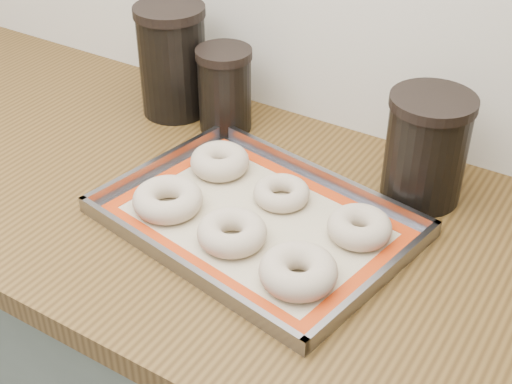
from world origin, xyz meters
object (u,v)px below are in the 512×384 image
Objects in this scene: canister_mid at (225,89)px; bagel_back_right at (359,227)px; canister_right at (426,148)px; canister_left at (173,60)px; bagel_back_mid at (282,193)px; bagel_front_right at (298,271)px; bagel_back_left at (220,161)px; baking_tray at (256,220)px; bagel_front_left at (168,199)px; bagel_front_mid at (232,232)px.

bagel_back_right is at bearing -26.05° from canister_mid.
canister_left is at bearing 177.62° from canister_right.
bagel_front_right is at bearing -52.95° from bagel_back_mid.
bagel_back_mid is (0.13, -0.02, -0.00)m from bagel_back_left.
bagel_back_left is at bearing 172.04° from bagel_back_right.
bagel_front_right is 0.31m from bagel_back_left.
baking_tray is 0.32m from canister_mid.
canister_right is (0.52, -0.02, -0.02)m from canister_left.
bagel_front_left is at bearing -141.76° from canister_right.
bagel_back_left reaches higher than bagel_back_right.
bagel_back_mid is at bearing -25.52° from canister_left.
canister_left is 0.52m from canister_right.
bagel_front_left is 0.30m from bagel_back_right.
canister_left is at bearing 138.31° from bagel_front_mid.
canister_left reaches higher than bagel_front_right.
bagel_back_mid is at bearing -142.58° from canister_right.
bagel_front_left is at bearing -54.73° from canister_left.
bagel_front_right is (0.13, -0.03, 0.00)m from bagel_front_mid.
bagel_back_right is 0.18m from canister_right.
bagel_front_right is at bearing -34.97° from bagel_back_left.
canister_mid is (-0.22, 0.16, 0.06)m from bagel_back_mid.
bagel_front_mid is 0.13m from bagel_back_mid.
canister_mid reaches higher than bagel_back_left.
bagel_back_right is 0.41m from canister_mid.
bagel_back_left is 0.47× the size of canister_left.
bagel_front_mid reaches higher than baking_tray.
canister_right is (0.32, 0.12, 0.07)m from bagel_back_left.
bagel_front_mid is at bearing -144.25° from bagel_back_right.
bagel_front_left is 0.70× the size of canister_mid.
bagel_front_left is 1.11× the size of bagel_back_left.
canister_left reaches higher than bagel_back_right.
canister_right is (0.06, 0.30, 0.07)m from bagel_front_right.
bagel_front_right reaches higher than baking_tray.
bagel_front_left is 1.22× the size of bagel_back_mid.
bagel_back_left reaches higher than baking_tray.
canister_left is at bearing 145.30° from baking_tray.
bagel_back_mid is at bearing 39.27° from bagel_front_left.
canister_right is at bearing 38.24° from bagel_front_left.
baking_tray is 4.57× the size of bagel_front_left.
bagel_front_mid is at bearing 168.70° from bagel_front_right.
bagel_back_left reaches higher than bagel_front_left.
baking_tray is at bearing 87.48° from bagel_front_mid.
baking_tray is 5.21× the size of bagel_back_right.
bagel_back_left is at bearing -59.41° from canister_mid.
bagel_front_mid is 0.58× the size of canister_right.
bagel_front_right is 0.46m from canister_mid.
canister_mid is at bearing 143.82° from bagel_back_mid.
baking_tray is at bearing 19.27° from bagel_front_left.
canister_mid reaches higher than bagel_front_mid.
bagel_front_mid is (-0.00, -0.06, 0.02)m from baking_tray.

